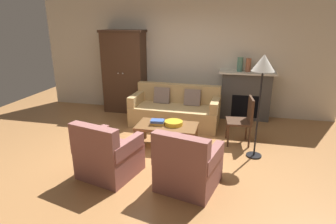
# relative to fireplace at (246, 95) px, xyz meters

# --- Properties ---
(ground_plane) EXTENTS (9.60, 9.60, 0.00)m
(ground_plane) POSITION_rel_fireplace_xyz_m (-1.55, -2.30, -0.57)
(ground_plane) COLOR #B27A47
(back_wall) EXTENTS (7.20, 0.10, 2.80)m
(back_wall) POSITION_rel_fireplace_xyz_m (-1.55, 0.25, 0.83)
(back_wall) COLOR silver
(back_wall) RESTS_ON ground
(fireplace) EXTENTS (1.26, 0.48, 1.12)m
(fireplace) POSITION_rel_fireplace_xyz_m (0.00, 0.00, 0.00)
(fireplace) COLOR #4C4947
(fireplace) RESTS_ON ground
(armoire) EXTENTS (1.06, 0.57, 2.01)m
(armoire) POSITION_rel_fireplace_xyz_m (-2.95, -0.08, 0.44)
(armoire) COLOR #472D1E
(armoire) RESTS_ON ground
(couch) EXTENTS (1.95, 0.92, 0.86)m
(couch) POSITION_rel_fireplace_xyz_m (-1.51, -0.77, -0.25)
(couch) COLOR tan
(couch) RESTS_ON ground
(coffee_table) EXTENTS (1.10, 0.60, 0.42)m
(coffee_table) POSITION_rel_fireplace_xyz_m (-1.43, -1.93, -0.20)
(coffee_table) COLOR brown
(coffee_table) RESTS_ON ground
(fruit_bowl) EXTENTS (0.33, 0.33, 0.08)m
(fruit_bowl) POSITION_rel_fireplace_xyz_m (-1.31, -1.91, -0.11)
(fruit_bowl) COLOR gold
(fruit_bowl) RESTS_ON coffee_table
(book_stack) EXTENTS (0.26, 0.19, 0.09)m
(book_stack) POSITION_rel_fireplace_xyz_m (-1.60, -1.95, -0.10)
(book_stack) COLOR gold
(book_stack) RESTS_ON coffee_table
(mantel_vase_jade) EXTENTS (0.13, 0.13, 0.32)m
(mantel_vase_jade) POSITION_rel_fireplace_xyz_m (-0.18, -0.02, 0.71)
(mantel_vase_jade) COLOR slate
(mantel_vase_jade) RESTS_ON fireplace
(mantel_vase_terracotta) EXTENTS (0.12, 0.12, 0.30)m
(mantel_vase_terracotta) POSITION_rel_fireplace_xyz_m (-0.00, -0.02, 0.70)
(mantel_vase_terracotta) COLOR #A86042
(mantel_vase_terracotta) RESTS_ON fireplace
(mantel_vase_bronze) EXTENTS (0.10, 0.10, 0.23)m
(mantel_vase_bronze) POSITION_rel_fireplace_xyz_m (0.38, -0.02, 0.67)
(mantel_vase_bronze) COLOR olive
(mantel_vase_bronze) RESTS_ON fireplace
(armchair_near_left) EXTENTS (0.93, 0.93, 0.88)m
(armchair_near_left) POSITION_rel_fireplace_xyz_m (-2.05, -3.12, -0.25)
(armchair_near_left) COLOR #935B56
(armchair_near_left) RESTS_ON ground
(armchair_near_right) EXTENTS (0.92, 0.93, 0.88)m
(armchair_near_right) POSITION_rel_fireplace_xyz_m (-0.84, -3.17, -0.25)
(armchair_near_right) COLOR #935B56
(armchair_near_right) RESTS_ON ground
(side_chair_wooden) EXTENTS (0.48, 0.48, 0.90)m
(side_chair_wooden) POSITION_rel_fireplace_xyz_m (-0.07, -1.47, -0.06)
(side_chair_wooden) COLOR #472D1E
(side_chair_wooden) RESTS_ON ground
(floor_lamp) EXTENTS (0.36, 0.36, 1.74)m
(floor_lamp) POSITION_rel_fireplace_xyz_m (0.13, -1.98, 0.94)
(floor_lamp) COLOR black
(floor_lamp) RESTS_ON ground
(dog) EXTENTS (0.40, 0.50, 0.39)m
(dog) POSITION_rel_fireplace_xyz_m (-2.60, -2.36, -0.32)
(dog) COLOR tan
(dog) RESTS_ON ground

